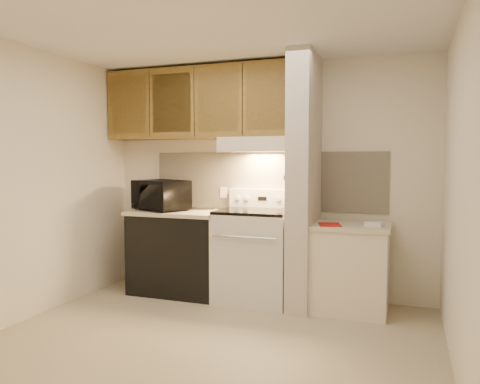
% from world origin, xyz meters
% --- Properties ---
extents(floor, '(3.60, 3.60, 0.00)m').
position_xyz_m(floor, '(0.00, 0.00, 0.00)').
color(floor, tan).
rests_on(floor, ground).
extents(ceiling, '(3.60, 3.60, 0.00)m').
position_xyz_m(ceiling, '(0.00, 0.00, 2.50)').
color(ceiling, white).
rests_on(ceiling, wall_back).
extents(wall_back, '(3.60, 2.50, 0.02)m').
position_xyz_m(wall_back, '(0.00, 1.50, 1.25)').
color(wall_back, '#EEE4CD').
rests_on(wall_back, floor).
extents(wall_left, '(0.02, 3.00, 2.50)m').
position_xyz_m(wall_left, '(-1.80, 0.00, 1.25)').
color(wall_left, '#EEE4CD').
rests_on(wall_left, floor).
extents(wall_right, '(0.02, 3.00, 2.50)m').
position_xyz_m(wall_right, '(1.80, 0.00, 1.25)').
color(wall_right, '#EEE4CD').
rests_on(wall_right, floor).
extents(backsplash, '(2.60, 0.02, 0.63)m').
position_xyz_m(backsplash, '(0.00, 1.49, 1.24)').
color(backsplash, beige).
rests_on(backsplash, wall_back).
extents(range_body, '(0.76, 0.65, 0.92)m').
position_xyz_m(range_body, '(0.00, 1.16, 0.46)').
color(range_body, silver).
rests_on(range_body, floor).
extents(oven_window, '(0.50, 0.01, 0.30)m').
position_xyz_m(oven_window, '(0.00, 0.84, 0.50)').
color(oven_window, black).
rests_on(oven_window, range_body).
extents(oven_handle, '(0.65, 0.02, 0.02)m').
position_xyz_m(oven_handle, '(0.00, 0.80, 0.72)').
color(oven_handle, silver).
rests_on(oven_handle, range_body).
extents(cooktop, '(0.74, 0.64, 0.03)m').
position_xyz_m(cooktop, '(0.00, 1.16, 0.94)').
color(cooktop, black).
rests_on(cooktop, range_body).
extents(range_backguard, '(0.76, 0.08, 0.20)m').
position_xyz_m(range_backguard, '(0.00, 1.44, 1.05)').
color(range_backguard, silver).
rests_on(range_backguard, range_body).
extents(range_display, '(0.10, 0.01, 0.04)m').
position_xyz_m(range_display, '(0.00, 1.40, 1.05)').
color(range_display, black).
rests_on(range_display, range_backguard).
extents(range_knob_left_outer, '(0.05, 0.02, 0.05)m').
position_xyz_m(range_knob_left_outer, '(-0.28, 1.40, 1.05)').
color(range_knob_left_outer, silver).
rests_on(range_knob_left_outer, range_backguard).
extents(range_knob_left_inner, '(0.05, 0.02, 0.05)m').
position_xyz_m(range_knob_left_inner, '(-0.18, 1.40, 1.05)').
color(range_knob_left_inner, silver).
rests_on(range_knob_left_inner, range_backguard).
extents(range_knob_right_inner, '(0.05, 0.02, 0.05)m').
position_xyz_m(range_knob_right_inner, '(0.18, 1.40, 1.05)').
color(range_knob_right_inner, silver).
rests_on(range_knob_right_inner, range_backguard).
extents(range_knob_right_outer, '(0.05, 0.02, 0.05)m').
position_xyz_m(range_knob_right_outer, '(0.28, 1.40, 1.05)').
color(range_knob_right_outer, silver).
rests_on(range_knob_right_outer, range_backguard).
extents(dishwasher_front, '(1.00, 0.63, 0.87)m').
position_xyz_m(dishwasher_front, '(-0.88, 1.17, 0.43)').
color(dishwasher_front, black).
rests_on(dishwasher_front, floor).
extents(left_countertop, '(1.04, 0.67, 0.04)m').
position_xyz_m(left_countertop, '(-0.88, 1.17, 0.89)').
color(left_countertop, beige).
rests_on(left_countertop, dishwasher_front).
extents(spoon_rest, '(0.25, 0.16, 0.02)m').
position_xyz_m(spoon_rest, '(-0.69, 1.36, 0.92)').
color(spoon_rest, black).
rests_on(spoon_rest, left_countertop).
extents(teal_jar, '(0.12, 0.12, 0.11)m').
position_xyz_m(teal_jar, '(-1.23, 1.39, 0.96)').
color(teal_jar, '#1F5E53').
rests_on(teal_jar, left_countertop).
extents(outlet, '(0.08, 0.01, 0.12)m').
position_xyz_m(outlet, '(-0.48, 1.48, 1.10)').
color(outlet, silver).
rests_on(outlet, backsplash).
extents(microwave, '(0.71, 0.61, 0.33)m').
position_xyz_m(microwave, '(-1.10, 1.15, 1.08)').
color(microwave, black).
rests_on(microwave, left_countertop).
extents(partition_pillar, '(0.22, 0.70, 2.50)m').
position_xyz_m(partition_pillar, '(0.51, 1.15, 1.25)').
color(partition_pillar, beige).
rests_on(partition_pillar, floor).
extents(pillar_trim, '(0.01, 0.70, 0.04)m').
position_xyz_m(pillar_trim, '(0.39, 1.15, 1.30)').
color(pillar_trim, olive).
rests_on(pillar_trim, partition_pillar).
extents(knife_strip, '(0.02, 0.42, 0.04)m').
position_xyz_m(knife_strip, '(0.39, 1.10, 1.32)').
color(knife_strip, black).
rests_on(knife_strip, partition_pillar).
extents(knife_blade_a, '(0.01, 0.03, 0.16)m').
position_xyz_m(knife_blade_a, '(0.38, 0.94, 1.22)').
color(knife_blade_a, silver).
rests_on(knife_blade_a, knife_strip).
extents(knife_handle_a, '(0.02, 0.02, 0.10)m').
position_xyz_m(knife_handle_a, '(0.38, 0.94, 1.37)').
color(knife_handle_a, black).
rests_on(knife_handle_a, knife_strip).
extents(knife_blade_b, '(0.01, 0.04, 0.18)m').
position_xyz_m(knife_blade_b, '(0.38, 1.03, 1.21)').
color(knife_blade_b, silver).
rests_on(knife_blade_b, knife_strip).
extents(knife_handle_b, '(0.02, 0.02, 0.10)m').
position_xyz_m(knife_handle_b, '(0.38, 1.02, 1.37)').
color(knife_handle_b, black).
rests_on(knife_handle_b, knife_strip).
extents(knife_blade_c, '(0.01, 0.04, 0.20)m').
position_xyz_m(knife_blade_c, '(0.38, 1.10, 1.20)').
color(knife_blade_c, silver).
rests_on(knife_blade_c, knife_strip).
extents(knife_handle_c, '(0.02, 0.02, 0.10)m').
position_xyz_m(knife_handle_c, '(0.38, 1.10, 1.37)').
color(knife_handle_c, black).
rests_on(knife_handle_c, knife_strip).
extents(knife_blade_d, '(0.01, 0.04, 0.16)m').
position_xyz_m(knife_blade_d, '(0.38, 1.18, 1.22)').
color(knife_blade_d, silver).
rests_on(knife_blade_d, knife_strip).
extents(knife_handle_d, '(0.02, 0.02, 0.10)m').
position_xyz_m(knife_handle_d, '(0.38, 1.17, 1.37)').
color(knife_handle_d, black).
rests_on(knife_handle_d, knife_strip).
extents(knife_blade_e, '(0.01, 0.04, 0.18)m').
position_xyz_m(knife_blade_e, '(0.38, 1.27, 1.21)').
color(knife_blade_e, silver).
rests_on(knife_blade_e, knife_strip).
extents(knife_handle_e, '(0.02, 0.02, 0.10)m').
position_xyz_m(knife_handle_e, '(0.38, 1.26, 1.37)').
color(knife_handle_e, black).
rests_on(knife_handle_e, knife_strip).
extents(oven_mitt, '(0.03, 0.11, 0.26)m').
position_xyz_m(oven_mitt, '(0.38, 1.32, 1.13)').
color(oven_mitt, gray).
rests_on(oven_mitt, partition_pillar).
extents(right_cab_base, '(0.70, 0.60, 0.81)m').
position_xyz_m(right_cab_base, '(0.97, 1.15, 0.40)').
color(right_cab_base, silver).
rests_on(right_cab_base, floor).
extents(right_countertop, '(0.74, 0.64, 0.04)m').
position_xyz_m(right_countertop, '(0.97, 1.15, 0.83)').
color(right_countertop, beige).
rests_on(right_countertop, right_cab_base).
extents(red_folder, '(0.26, 0.31, 0.01)m').
position_xyz_m(red_folder, '(0.79, 1.00, 0.85)').
color(red_folder, '#B11D14').
rests_on(red_folder, right_countertop).
extents(white_box, '(0.18, 0.14, 0.04)m').
position_xyz_m(white_box, '(1.19, 1.05, 0.87)').
color(white_box, white).
rests_on(white_box, right_countertop).
extents(range_hood, '(0.78, 0.44, 0.15)m').
position_xyz_m(range_hood, '(0.00, 1.28, 1.62)').
color(range_hood, silver).
rests_on(range_hood, upper_cabinets).
extents(hood_lip, '(0.78, 0.04, 0.06)m').
position_xyz_m(hood_lip, '(0.00, 1.07, 1.58)').
color(hood_lip, silver).
rests_on(hood_lip, range_hood).
extents(upper_cabinets, '(2.18, 0.33, 0.77)m').
position_xyz_m(upper_cabinets, '(-0.69, 1.32, 2.08)').
color(upper_cabinets, olive).
rests_on(upper_cabinets, wall_back).
extents(cab_door_a, '(0.46, 0.01, 0.63)m').
position_xyz_m(cab_door_a, '(-1.51, 1.17, 2.08)').
color(cab_door_a, olive).
rests_on(cab_door_a, upper_cabinets).
extents(cab_gap_a, '(0.01, 0.01, 0.73)m').
position_xyz_m(cab_gap_a, '(-1.23, 1.16, 2.08)').
color(cab_gap_a, black).
rests_on(cab_gap_a, upper_cabinets).
extents(cab_door_b, '(0.46, 0.01, 0.63)m').
position_xyz_m(cab_door_b, '(-0.96, 1.17, 2.08)').
color(cab_door_b, olive).
rests_on(cab_door_b, upper_cabinets).
extents(cab_gap_b, '(0.01, 0.01, 0.73)m').
position_xyz_m(cab_gap_b, '(-0.69, 1.16, 2.08)').
color(cab_gap_b, black).
rests_on(cab_gap_b, upper_cabinets).
extents(cab_door_c, '(0.46, 0.01, 0.63)m').
position_xyz_m(cab_door_c, '(-0.42, 1.17, 2.08)').
color(cab_door_c, olive).
rests_on(cab_door_c, upper_cabinets).
extents(cab_gap_c, '(0.01, 0.01, 0.73)m').
position_xyz_m(cab_gap_c, '(-0.14, 1.16, 2.08)').
color(cab_gap_c, black).
rests_on(cab_gap_c, upper_cabinets).
extents(cab_door_d, '(0.46, 0.01, 0.63)m').
position_xyz_m(cab_door_d, '(0.13, 1.17, 2.08)').
color(cab_door_d, olive).
rests_on(cab_door_d, upper_cabinets).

